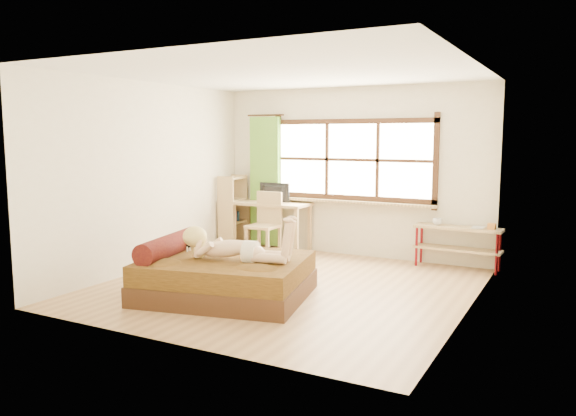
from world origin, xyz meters
The scene contains 18 objects.
floor centered at (0.00, 0.00, 0.00)m, with size 4.50×4.50×0.00m, color #9E754C.
ceiling centered at (0.00, 0.00, 2.70)m, with size 4.50×4.50×0.00m, color white.
wall_back centered at (0.00, 2.25, 1.35)m, with size 4.50×4.50×0.00m, color silver.
wall_front centered at (0.00, -2.25, 1.35)m, with size 4.50×4.50×0.00m, color silver.
wall_left centered at (-2.25, 0.00, 1.35)m, with size 4.50×4.50×0.00m, color silver.
wall_right centered at (2.25, 0.00, 1.35)m, with size 4.50×4.50×0.00m, color silver.
window centered at (0.00, 2.22, 1.51)m, with size 2.80×0.16×1.46m.
curtain centered at (-1.55, 2.13, 1.15)m, with size 0.55×0.10×2.20m, color #427D22.
bed centered at (-0.48, -0.74, 0.26)m, with size 2.19×1.89×0.72m.
woman centered at (-0.28, -0.78, 0.76)m, with size 1.33×0.38×0.57m, color beige, non-canonical shape.
kitten centered at (-1.15, -0.63, 0.59)m, with size 0.29×0.11×0.23m, color black, non-canonical shape.
desk centered at (-1.33, 1.95, 0.71)m, with size 1.31×0.61×0.82m.
monitor centered at (-1.33, 2.00, 0.98)m, with size 0.56×0.07×0.32m, color black.
chair centered at (-1.23, 1.59, 0.57)m, with size 0.46×0.46×1.03m.
pipe_shelf centered at (1.74, 2.07, 0.46)m, with size 1.25×0.35×0.70m.
cup centered at (1.43, 2.07, 0.67)m, with size 0.13×0.13×0.10m, color gray.
book centered at (1.93, 2.07, 0.63)m, with size 0.17×0.23×0.02m, color gray.
bookshelf centered at (-2.08, 1.91, 0.63)m, with size 0.35×0.56×1.24m.
Camera 1 is at (3.32, -6.19, 1.93)m, focal length 35.00 mm.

